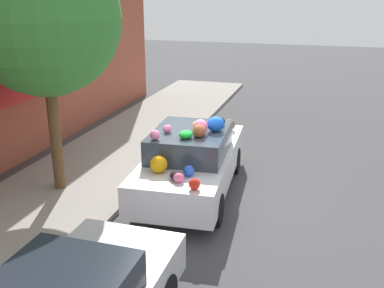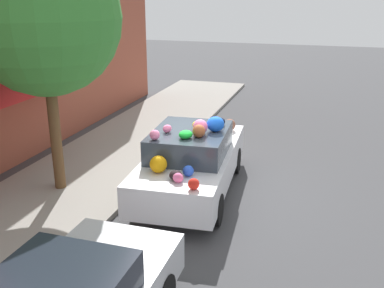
# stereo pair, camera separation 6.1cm
# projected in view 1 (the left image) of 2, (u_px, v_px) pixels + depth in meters

# --- Properties ---
(ground_plane) EXTENTS (60.00, 60.00, 0.00)m
(ground_plane) POSITION_uv_depth(u_px,v_px,m) (191.00, 191.00, 10.14)
(ground_plane) COLOR #424244
(sidewalk_curb) EXTENTS (24.00, 3.20, 0.11)m
(sidewalk_curb) POSITION_uv_depth(u_px,v_px,m) (85.00, 176.00, 10.87)
(sidewalk_curb) COLOR gray
(sidewalk_curb) RESTS_ON ground
(street_tree) EXTENTS (3.14, 3.14, 5.25)m
(street_tree) POSITION_uv_depth(u_px,v_px,m) (43.00, 19.00, 8.91)
(street_tree) COLOR brown
(street_tree) RESTS_ON sidewalk_curb
(fire_hydrant) EXTENTS (0.20, 0.20, 0.70)m
(fire_hydrant) POSITION_uv_depth(u_px,v_px,m) (162.00, 134.00, 12.71)
(fire_hydrant) COLOR #B2B2B7
(fire_hydrant) RESTS_ON sidewalk_curb
(art_car) EXTENTS (4.47, 2.06, 1.82)m
(art_car) POSITION_uv_depth(u_px,v_px,m) (192.00, 160.00, 9.83)
(art_car) COLOR silver
(art_car) RESTS_ON ground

